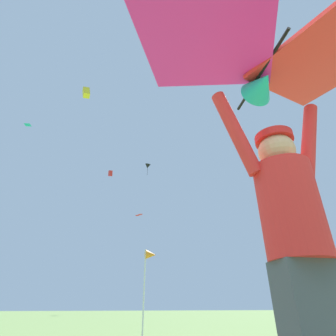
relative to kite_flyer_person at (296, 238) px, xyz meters
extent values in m
cylinder|color=red|center=(0.00, 0.00, 0.16)|extent=(0.38, 0.38, 0.56)
sphere|color=tan|center=(0.00, 0.00, 0.56)|extent=(0.23, 0.23, 0.23)
cylinder|color=red|center=(0.00, 0.00, 0.65)|extent=(0.27, 0.27, 0.05)
cylinder|color=red|center=(0.26, -0.04, 0.68)|extent=(0.29, 0.13, 0.62)
cylinder|color=red|center=(-0.26, 0.04, 0.68)|extent=(0.29, 0.13, 0.62)
cylinder|color=black|center=(0.00, 0.00, 1.24)|extent=(0.13, 0.79, 0.02)
cube|color=red|center=(0.45, -0.18, 1.34)|extent=(1.12, 1.03, 0.22)
cube|color=#DB2393|center=(-0.48, -0.05, 1.34)|extent=(1.21, 1.17, 0.22)
cone|color=#19B2AD|center=(0.00, 0.00, 1.14)|extent=(0.27, 0.23, 0.24)
cube|color=yellow|center=(-2.67, 19.28, 17.90)|extent=(0.79, 0.80, 1.14)
cube|color=red|center=(1.29, 29.99, 14.97)|extent=(0.55, 0.66, 0.82)
pyramid|color=#19B2AD|center=(-8.78, 26.90, 18.15)|extent=(0.90, 0.91, 0.15)
pyramid|color=red|center=(5.64, 31.62, 10.39)|extent=(0.96, 0.97, 0.33)
cone|color=black|center=(6.25, 30.34, 17.04)|extent=(1.06, 1.15, 0.85)
cylinder|color=black|center=(6.25, 30.34, 16.21)|extent=(0.03, 0.03, 1.08)
cylinder|color=silver|center=(0.53, 5.73, 0.03)|extent=(0.04, 0.04, 1.93)
cone|color=orange|center=(0.67, 5.73, 0.88)|extent=(0.28, 0.24, 0.24)
camera|label=1|loc=(-1.12, -1.16, -0.34)|focal=28.16mm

